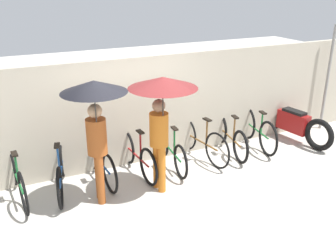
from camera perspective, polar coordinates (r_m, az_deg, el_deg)
ground_plane at (r=6.27m, az=-0.38°, el=-12.10°), size 30.00×30.00×0.00m
back_wall at (r=7.24m, az=-6.22°, el=1.96°), size 14.64×0.12×2.13m
parked_bicycle_1 at (r=6.79m, az=-22.01°, el=-7.30°), size 0.44×1.78×0.99m
parked_bicycle_2 at (r=6.79m, az=-15.99°, el=-6.59°), size 0.56×1.76×0.99m
parked_bicycle_3 at (r=6.97m, az=-10.40°, el=-5.23°), size 0.44×1.74×1.09m
parked_bicycle_4 at (r=7.11m, az=-4.75°, el=-4.46°), size 0.44×1.69×0.99m
parked_bicycle_5 at (r=7.36m, az=0.45°, el=-3.59°), size 0.44×1.69×1.07m
parked_bicycle_6 at (r=7.71m, az=4.97°, el=-2.18°), size 0.44×1.78×1.10m
parked_bicycle_7 at (r=8.06m, az=9.40°, el=-1.53°), size 0.50×1.71×1.09m
parked_bicycle_8 at (r=8.45m, az=13.42°, el=-0.55°), size 0.49×1.70×1.01m
pedestrian_leading at (r=5.74m, az=-11.04°, el=2.55°), size 1.00×1.00×2.10m
pedestrian_center at (r=5.97m, az=-0.98°, el=3.90°), size 1.11×1.11×2.06m
motorcycle at (r=9.03m, az=18.49°, el=0.39°), size 0.61×2.09×0.92m
awning_pole at (r=9.75m, az=23.14°, el=6.65°), size 0.07×0.07×2.53m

